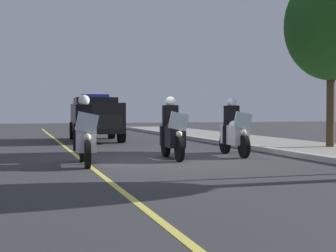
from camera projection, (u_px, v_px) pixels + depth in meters
name	position (u px, v px, depth m)	size (l,w,h in m)	color
ground_plane	(171.00, 159.00, 13.44)	(80.00, 80.00, 0.00)	#333335
curb_strip	(290.00, 153.00, 14.49)	(48.00, 0.24, 0.15)	#B7B5AD
lane_stripe_center	(84.00, 162.00, 12.75)	(48.00, 0.12, 0.01)	#E0D14C
police_motorcycle_lead_left	(85.00, 136.00, 12.05)	(2.14, 0.59, 1.72)	black
police_motorcycle_lead_right	(172.00, 134.00, 13.54)	(2.14, 0.59, 1.72)	black
police_motorcycle_trailing	(234.00, 132.00, 14.50)	(2.14, 0.59, 1.72)	black
police_suv	(96.00, 117.00, 21.65)	(4.99, 2.27, 2.05)	black
tree_mid_block	(331.00, 25.00, 16.73)	(3.17, 3.17, 6.01)	#42301E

